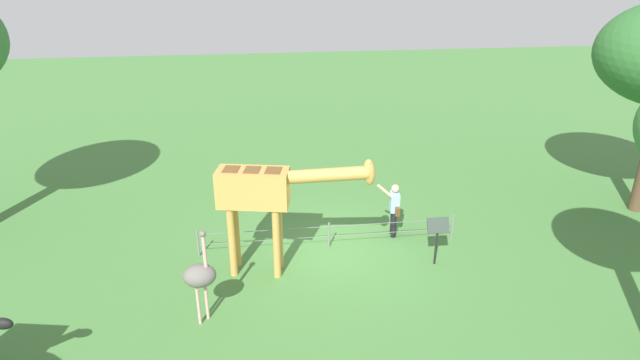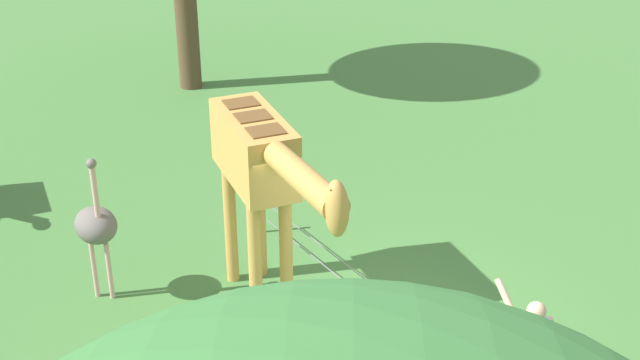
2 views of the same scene
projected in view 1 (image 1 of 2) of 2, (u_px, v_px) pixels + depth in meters
ground_plane at (329, 249)px, 14.38m from camera, size 60.00×60.00×0.00m
giraffe at (266, 194)px, 12.55m from camera, size 3.77×1.23×3.14m
visitor at (394, 207)px, 14.73m from camera, size 0.69×0.59×1.68m
ostrich at (200, 276)px, 11.15m from camera, size 0.70×0.56×2.25m
info_sign at (437, 232)px, 13.36m from camera, size 0.56×0.21×1.32m
wire_fence at (329, 234)px, 14.34m from camera, size 7.05×0.05×0.75m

